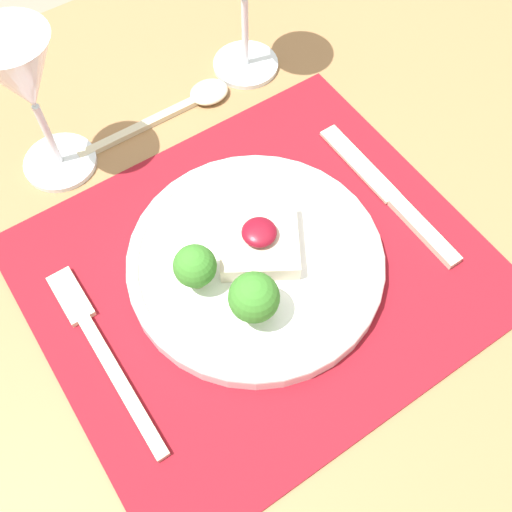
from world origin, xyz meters
The scene contains 8 objects.
ground_plane centered at (0.00, 0.00, 0.00)m, with size 8.00×8.00×0.00m, color gray.
dining_table centered at (0.00, 0.00, 0.66)m, with size 1.21×0.95×0.77m.
placemat centered at (0.00, 0.00, 0.77)m, with size 0.42×0.37×0.00m, color maroon.
dinner_plate centered at (0.00, 0.00, 0.79)m, with size 0.25×0.25×0.07m.
fork centered at (-0.16, 0.02, 0.77)m, with size 0.02×0.21×0.01m.
knife centered at (0.16, -0.01, 0.77)m, with size 0.02×0.21×0.01m.
spoon centered at (0.06, 0.23, 0.77)m, with size 0.19×0.04×0.01m.
wine_glass_far centered at (-0.10, 0.23, 0.89)m, with size 0.08×0.08×0.17m.
Camera 1 is at (-0.16, -0.23, 1.29)m, focal length 42.00 mm.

